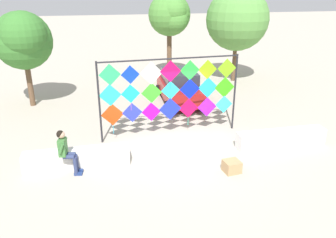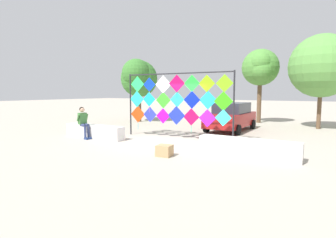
{
  "view_description": "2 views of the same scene",
  "coord_description": "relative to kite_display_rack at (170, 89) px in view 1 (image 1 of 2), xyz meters",
  "views": [
    {
      "loc": [
        -2.69,
        -10.15,
        5.34
      ],
      "look_at": [
        -0.33,
        0.77,
        0.88
      ],
      "focal_mm": 35.76,
      "sensor_mm": 36.0,
      "label": 1
    },
    {
      "loc": [
        5.63,
        -9.08,
        2.12
      ],
      "look_at": [
        0.12,
        0.13,
        1.02
      ],
      "focal_mm": 28.17,
      "sensor_mm": 36.0,
      "label": 2
    }
  ],
  "objects": [
    {
      "name": "plaza_ledge_left",
      "position": [
        -3.39,
        -1.77,
        -1.55
      ],
      "size": [
        3.25,
        0.52,
        0.6
      ],
      "primitive_type": "cube",
      "color": "silver",
      "rests_on": "ground"
    },
    {
      "name": "cardboard_box_large",
      "position": [
        1.25,
        -3.09,
        -1.66
      ],
      "size": [
        0.53,
        0.51,
        0.37
      ],
      "primitive_type": "cube",
      "rotation": [
        0.0,
        0.0,
        0.12
      ],
      "color": "tan",
      "rests_on": "ground"
    },
    {
      "name": "parked_car",
      "position": [
        1.32,
        3.82,
        -1.07
      ],
      "size": [
        2.01,
        4.01,
        1.53
      ],
      "color": "maroon",
      "rests_on": "ground"
    },
    {
      "name": "seated_vendor",
      "position": [
        -3.65,
        -2.16,
        -1.0
      ],
      "size": [
        0.66,
        0.54,
        1.44
      ],
      "color": "navy",
      "rests_on": "ground"
    },
    {
      "name": "tree_far_right",
      "position": [
        5.4,
        7.03,
        1.67
      ],
      "size": [
        3.55,
        3.55,
        5.36
      ],
      "color": "brown",
      "rests_on": "ground"
    },
    {
      "name": "kite_display_rack",
      "position": [
        0.0,
        0.0,
        0.0
      ],
      "size": [
        5.23,
        0.27,
        3.0
      ],
      "color": "#232328",
      "rests_on": "ground"
    },
    {
      "name": "tree_palm_like",
      "position": [
        1.87,
        8.27,
        1.91
      ],
      "size": [
        2.47,
        2.57,
        5.02
      ],
      "color": "brown",
      "rests_on": "ground"
    },
    {
      "name": "tree_broadleaf",
      "position": [
        -5.77,
        4.81,
        1.3
      ],
      "size": [
        2.79,
        3.1,
        4.4
      ],
      "color": "brown",
      "rests_on": "ground"
    },
    {
      "name": "plaza_ledge_right",
      "position": [
        3.65,
        -1.77,
        -1.55
      ],
      "size": [
        3.25,
        0.52,
        0.6
      ],
      "primitive_type": "cube",
      "color": "silver",
      "rests_on": "ground"
    },
    {
      "name": "ground",
      "position": [
        0.13,
        -1.31,
        -1.85
      ],
      "size": [
        120.0,
        120.0,
        0.0
      ],
      "primitive_type": "plane",
      "color": "#ADA393"
    }
  ]
}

